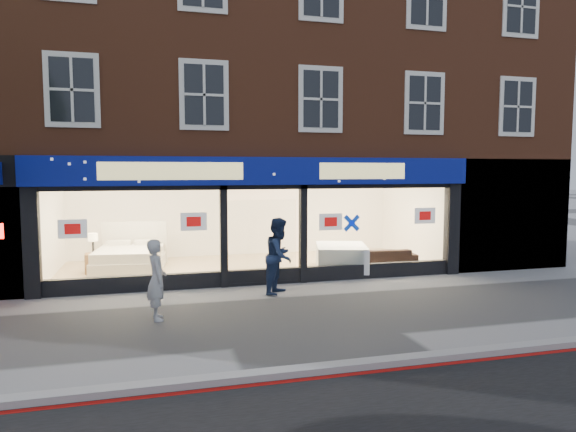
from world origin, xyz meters
name	(u,v)px	position (x,y,z in m)	size (l,w,h in m)	color
ground	(297,316)	(0.00, 0.00, 0.00)	(120.00, 120.00, 0.00)	gray
kerb_line	(355,374)	(0.00, -3.10, 0.01)	(60.00, 0.10, 0.01)	#8C0A07
kerb_stone	(350,365)	(0.00, -2.90, 0.06)	(60.00, 0.25, 0.12)	gray
showroom_floor	(249,267)	(0.00, 5.25, 0.05)	(11.00, 4.50, 0.10)	tan
building	(237,55)	(-0.02, 6.93, 6.67)	(19.00, 8.26, 10.30)	brown
display_bed	(130,258)	(-3.43, 5.45, 0.46)	(2.13, 2.48, 1.30)	beige
bedside_table	(94,263)	(-4.40, 5.28, 0.38)	(0.45, 0.45, 0.55)	brown
mattress_stack	(341,257)	(2.50, 4.00, 0.45)	(1.85, 2.10, 0.70)	silver
sofa	(385,257)	(3.93, 4.07, 0.37)	(1.83, 0.72, 0.53)	black
pedestrian_grey	(157,279)	(-2.74, 0.52, 0.81)	(0.59, 0.39, 1.61)	#A8ABB0
pedestrian_blue	(280,256)	(0.15, 2.00, 0.92)	(0.89, 0.69, 1.83)	#1A2849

